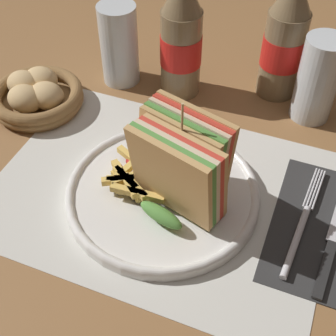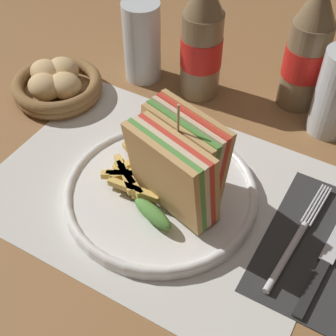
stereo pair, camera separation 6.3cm
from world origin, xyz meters
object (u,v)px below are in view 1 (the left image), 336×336
Objects in this scene: coke_bottle_far at (285,39)px; bread_basket at (36,95)px; plate_main at (163,193)px; glass_near at (316,85)px; coke_bottle_near at (181,38)px; knife at (336,231)px; club_sandwich at (180,166)px; glass_far at (119,45)px; fork at (300,229)px.

bread_basket is at bearing -152.45° from coke_bottle_far.
plate_main is 0.30m from glass_near.
coke_bottle_near is at bearing -176.28° from glass_near.
coke_bottle_far reaches higher than plate_main.
coke_bottle_near is 0.22m from glass_near.
coke_bottle_far is at bearing 121.40° from knife.
club_sandwich is at bearing -21.06° from bread_basket.
plate_main is 0.07m from club_sandwich.
plate_main is 1.69× the size of club_sandwich.
glass_near is 0.33m from glass_far.
fork is 0.32m from coke_bottle_far.
plate_main is at bearing -169.45° from knife.
fork is 0.35m from coke_bottle_near.
fork is at bearing -82.83° from glass_near.
fork is 0.25m from glass_near.
club_sandwich is 1.03× the size of bread_basket.
knife is at bearing 24.52° from fork.
fork is at bearing -155.48° from knife.
coke_bottle_near reaches higher than fork.
coke_bottle_far reaches higher than club_sandwich.
glass_far is at bearing 51.38° from bread_basket.
glass_far is 0.92× the size of bread_basket.
coke_bottle_near is 1.55× the size of bread_basket.
club_sandwich is 0.66× the size of coke_bottle_near.
plate_main is 0.29m from glass_far.
fork is at bearing -71.45° from coke_bottle_far.
knife is 0.46m from glass_far.
plate_main reaches higher than knife.
knife is at bearing -9.65° from bread_basket.
glass_near is at bearing -33.19° from coke_bottle_far.
glass_far is (-0.20, 0.23, -0.01)m from club_sandwich.
coke_bottle_near and coke_bottle_far have the same top height.
knife is 1.43× the size of bread_basket.
coke_bottle_near is 0.25m from bread_basket.
glass_far reaches higher than plate_main.
fork is at bearing 4.52° from club_sandwich.
bread_basket is at bearing 157.69° from plate_main.
coke_bottle_near is (-0.25, 0.23, 0.09)m from fork.
plate_main is 0.23m from knife.
club_sandwich is 0.29m from glass_near.
knife is 0.38m from coke_bottle_near.
club_sandwich is at bearing -167.81° from knife.
bread_basket is (-0.42, -0.14, -0.04)m from glass_near.
coke_bottle_far is (0.06, 0.30, 0.02)m from club_sandwich.
coke_bottle_near is at bearing 110.39° from club_sandwich.
coke_bottle_far is (0.15, 0.06, 0.00)m from coke_bottle_near.
knife is 0.92× the size of coke_bottle_near.
glass_far reaches higher than knife.
glass_near is at bearing 101.32° from fork.
glass_near reaches higher than fork.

